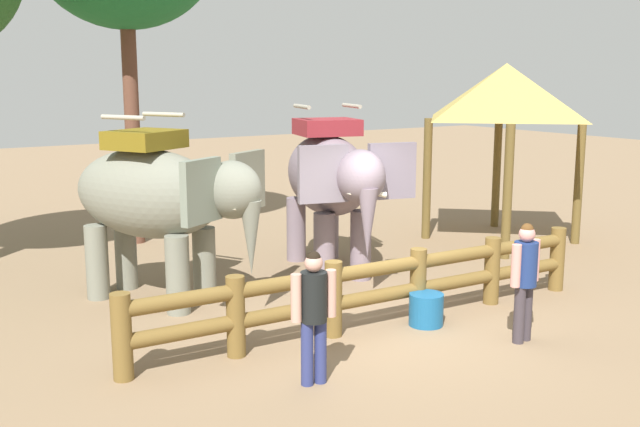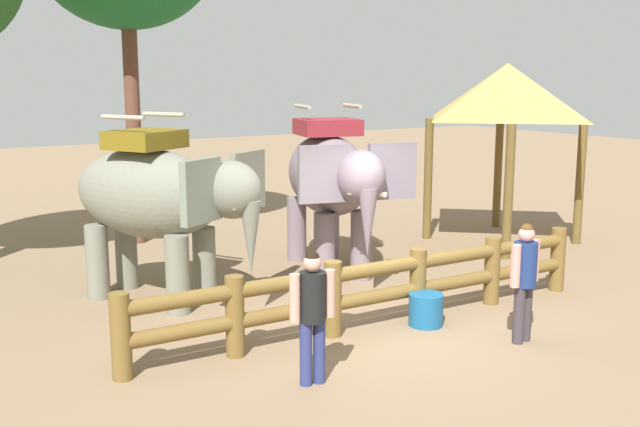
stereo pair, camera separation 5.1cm
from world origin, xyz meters
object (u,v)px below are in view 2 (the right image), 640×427
(feed_bucket, at_px, (426,310))
(elephant_center, at_px, (332,180))
(thatched_shelter, at_px, (507,94))
(tourist_man_in_blue, at_px, (525,274))
(log_fence, at_px, (377,286))
(elephant_near_left, at_px, (159,198))
(tourist_woman_in_black, at_px, (312,308))

(feed_bucket, bearing_deg, elephant_center, 82.12)
(thatched_shelter, bearing_deg, tourist_man_in_blue, -133.07)
(log_fence, relative_size, feed_bucket, 15.20)
(elephant_near_left, distance_m, thatched_shelter, 7.81)
(elephant_near_left, relative_size, tourist_man_in_blue, 2.11)
(elephant_near_left, relative_size, feed_bucket, 6.95)
(elephant_center, height_order, thatched_shelter, thatched_shelter)
(elephant_center, height_order, tourist_woman_in_black, elephant_center)
(log_fence, relative_size, tourist_man_in_blue, 4.62)
(tourist_man_in_blue, height_order, feed_bucket, tourist_man_in_blue)
(elephant_near_left, relative_size, tourist_woman_in_black, 2.16)
(log_fence, distance_m, thatched_shelter, 6.79)
(elephant_center, xyz_separation_m, thatched_shelter, (4.46, 0.21, 1.42))
(elephant_near_left, distance_m, feed_bucket, 4.37)
(elephant_center, distance_m, tourist_woman_in_black, 4.98)
(log_fence, relative_size, elephant_center, 2.08)
(elephant_center, distance_m, feed_bucket, 3.48)
(elephant_center, bearing_deg, thatched_shelter, 2.75)
(elephant_near_left, height_order, tourist_woman_in_black, elephant_near_left)
(tourist_woman_in_black, bearing_deg, feed_bucket, 19.73)
(thatched_shelter, bearing_deg, feed_bucket, -145.70)
(log_fence, height_order, elephant_near_left, elephant_near_left)
(elephant_near_left, xyz_separation_m, tourist_woman_in_black, (0.34, -3.94, -0.74))
(log_fence, bearing_deg, tourist_man_in_blue, -49.35)
(thatched_shelter, distance_m, feed_bucket, 6.59)
(tourist_woman_in_black, bearing_deg, log_fence, 33.47)
(tourist_woman_in_black, xyz_separation_m, feed_bucket, (2.44, 0.87, -0.68))
(elephant_center, xyz_separation_m, feed_bucket, (-0.43, -3.13, -1.46))
(log_fence, xyz_separation_m, elephant_center, (1.08, 2.81, 1.09))
(thatched_shelter, height_order, feed_bucket, thatched_shelter)
(elephant_center, xyz_separation_m, tourist_man_in_blue, (0.22, -4.32, -0.75))
(thatched_shelter, bearing_deg, tourist_woman_in_black, -150.11)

